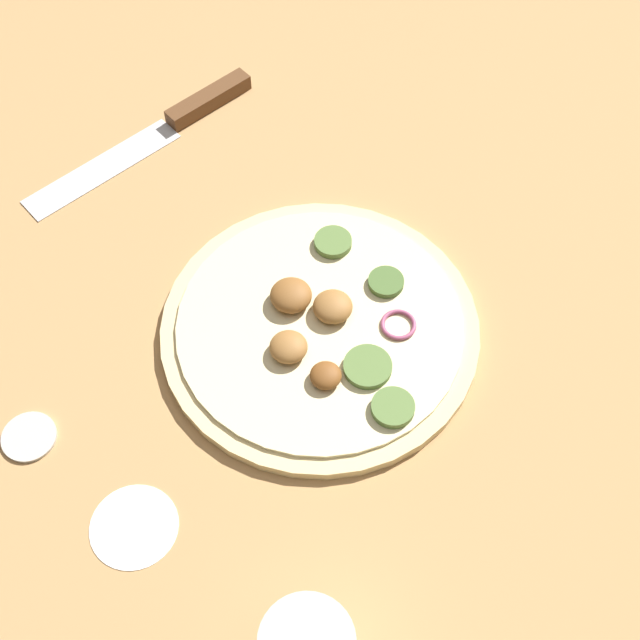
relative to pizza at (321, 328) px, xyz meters
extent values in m
plane|color=tan|center=(0.00, 0.00, -0.01)|extent=(3.00, 3.00, 0.00)
cylinder|color=beige|center=(0.00, 0.00, 0.00)|extent=(0.30, 0.30, 0.01)
cylinder|color=beige|center=(0.00, 0.00, 0.00)|extent=(0.27, 0.27, 0.00)
ellipsoid|color=#996633|center=(0.02, 0.00, 0.02)|extent=(0.04, 0.04, 0.02)
cylinder|color=#567538|center=(0.08, 0.05, 0.01)|extent=(0.04, 0.04, 0.01)
ellipsoid|color=brown|center=(0.00, 0.04, 0.02)|extent=(0.04, 0.04, 0.02)
torus|color=#A34C70|center=(0.05, -0.05, 0.01)|extent=(0.03, 0.03, 0.00)
ellipsoid|color=brown|center=(-0.04, -0.04, 0.01)|extent=(0.03, 0.03, 0.01)
cylinder|color=#567538|center=(-0.01, -0.06, 0.01)|extent=(0.04, 0.04, 0.01)
ellipsoid|color=#996633|center=(-0.04, 0.00, 0.02)|extent=(0.03, 0.03, 0.02)
cylinder|color=#567538|center=(-0.02, -0.11, 0.01)|extent=(0.04, 0.04, 0.01)
cylinder|color=#47662D|center=(0.07, -0.01, 0.01)|extent=(0.03, 0.03, 0.01)
cube|color=silver|center=(-0.01, 0.31, -0.01)|extent=(0.18, 0.05, 0.00)
cube|color=brown|center=(0.14, 0.30, 0.00)|extent=(0.11, 0.03, 0.02)
cylinder|color=beige|center=(-0.25, 0.11, -0.01)|extent=(0.05, 0.05, 0.01)
cylinder|color=white|center=(-0.24, -0.02, -0.01)|extent=(0.07, 0.07, 0.00)
camera|label=1|loc=(-0.33, -0.30, 0.70)|focal=50.00mm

